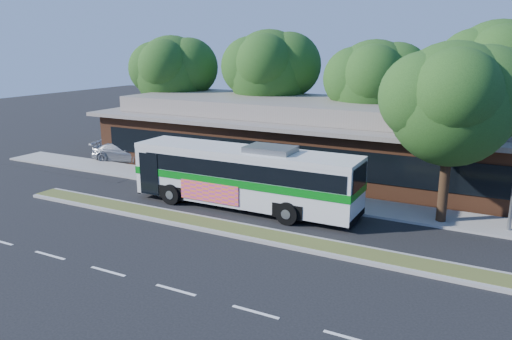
# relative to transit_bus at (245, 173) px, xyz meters

# --- Properties ---
(ground) EXTENTS (120.00, 120.00, 0.00)m
(ground) POSITION_rel_transit_bus_xyz_m (2.14, -3.60, -1.81)
(ground) COLOR black
(ground) RESTS_ON ground
(median_strip) EXTENTS (26.00, 1.10, 0.15)m
(median_strip) POSITION_rel_transit_bus_xyz_m (2.14, -3.00, -1.74)
(median_strip) COLOR #525725
(median_strip) RESTS_ON ground
(sidewalk) EXTENTS (44.00, 2.60, 0.12)m
(sidewalk) POSITION_rel_transit_bus_xyz_m (2.14, 2.80, -1.75)
(sidewalk) COLOR gray
(sidewalk) RESTS_ON ground
(parking_lot) EXTENTS (14.00, 12.00, 0.01)m
(parking_lot) POSITION_rel_transit_bus_xyz_m (-15.86, 6.40, -1.81)
(parking_lot) COLOR black
(parking_lot) RESTS_ON ground
(plaza_building) EXTENTS (33.20, 11.20, 4.45)m
(plaza_building) POSITION_rel_transit_bus_xyz_m (2.14, 9.39, 0.32)
(plaza_building) COLOR brown
(plaza_building) RESTS_ON ground
(tree_bg_a) EXTENTS (6.47, 5.80, 8.63)m
(tree_bg_a) POSITION_rel_transit_bus_xyz_m (-12.44, 11.54, 4.06)
(tree_bg_a) COLOR black
(tree_bg_a) RESTS_ON ground
(tree_bg_b) EXTENTS (6.69, 6.00, 9.00)m
(tree_bg_b) POSITION_rel_transit_bus_xyz_m (-4.42, 12.55, 4.33)
(tree_bg_b) COLOR black
(tree_bg_b) RESTS_ON ground
(tree_bg_c) EXTENTS (6.24, 5.60, 8.26)m
(tree_bg_c) POSITION_rel_transit_bus_xyz_m (3.55, 11.54, 3.78)
(tree_bg_c) COLOR black
(tree_bg_c) RESTS_ON ground
(tree_bg_d) EXTENTS (6.91, 6.20, 9.37)m
(tree_bg_d) POSITION_rel_transit_bus_xyz_m (10.59, 12.55, 4.61)
(tree_bg_d) COLOR black
(tree_bg_d) RESTS_ON ground
(transit_bus) EXTENTS (11.64, 2.82, 3.26)m
(transit_bus) POSITION_rel_transit_bus_xyz_m (0.00, 0.00, 0.00)
(transit_bus) COLOR silver
(transit_bus) RESTS_ON ground
(sedan) EXTENTS (5.00, 2.94, 1.36)m
(sedan) POSITION_rel_transit_bus_xyz_m (-12.31, 5.04, -1.13)
(sedan) COLOR #A0A2A7
(sedan) RESTS_ON ground
(sidewalk_tree) EXTENTS (6.01, 5.39, 8.12)m
(sidewalk_tree) POSITION_rel_transit_bus_xyz_m (9.35, 2.38, 3.74)
(sidewalk_tree) COLOR black
(sidewalk_tree) RESTS_ON ground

